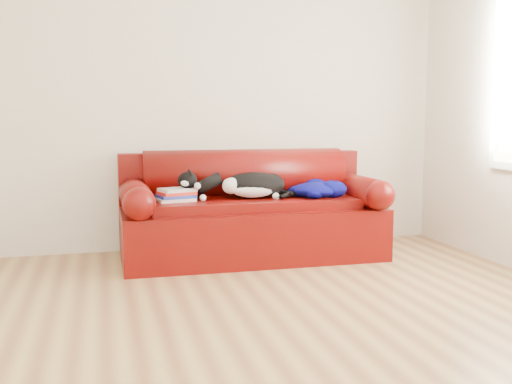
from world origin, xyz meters
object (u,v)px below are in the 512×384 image
sofa_base (252,229)px  cat (253,186)px  blanket (316,189)px  book_stack (176,195)px

sofa_base → cat: size_ratio=2.83×
sofa_base → blanket: (0.53, -0.09, 0.33)m
blanket → book_stack: bearing=178.3°
sofa_base → book_stack: (-0.62, -0.06, 0.31)m
cat → sofa_base: bearing=83.8°
book_stack → sofa_base: bearing=5.3°
cat → blanket: 0.53m
sofa_base → book_stack: bearing=-174.7°
sofa_base → cat: 0.37m
book_stack → blanket: (1.15, -0.03, 0.01)m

